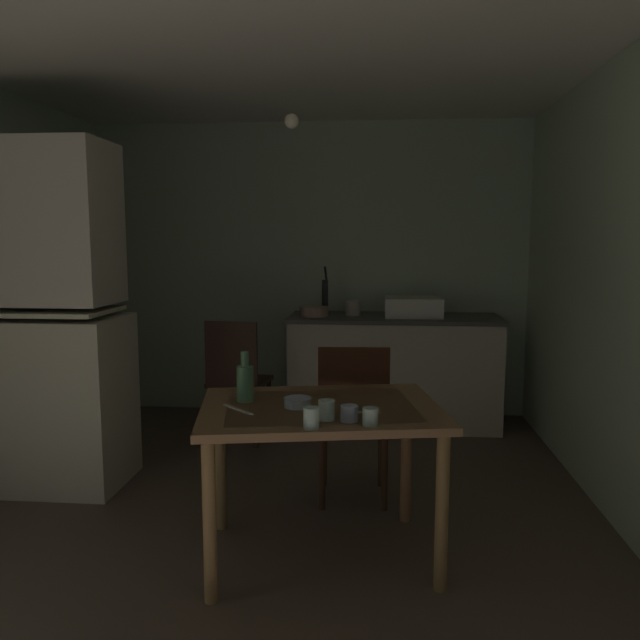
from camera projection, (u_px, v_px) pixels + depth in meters
name	position (u px, v px, depth m)	size (l,w,h in m)	color
ground_plane	(266.00, 516.00, 3.38)	(5.20, 5.20, 0.00)	brown
wall_back	(309.00, 270.00, 5.35)	(3.71, 0.10, 2.42)	#B5D0B0
ceiling_slab	(260.00, 31.00, 3.06)	(3.71, 4.30, 0.10)	silver
hutch_cabinet	(48.00, 328.00, 3.73)	(0.86, 0.58, 2.03)	beige
counter_cabinet	(393.00, 370.00, 5.02)	(1.65, 0.64, 0.87)	beige
sink_basin	(413.00, 307.00, 4.94)	(0.44, 0.34, 0.15)	white
hand_pump	(325.00, 294.00, 5.03)	(0.05, 0.27, 0.39)	#232328
mixing_bowl_counter	(314.00, 311.00, 4.96)	(0.22, 0.22, 0.08)	tan
stoneware_crock	(353.00, 308.00, 5.02)	(0.12, 0.12, 0.11)	beige
dining_table	(320.00, 426.00, 2.88)	(1.20, 0.97, 0.72)	brown
chair_far_side	(353.00, 418.00, 3.50)	(0.42, 0.42, 0.90)	#3B2517
chair_by_counter	(237.00, 377.00, 4.56)	(0.44, 0.44, 0.90)	#3B271C
serving_bowl_wide	(298.00, 402.00, 2.84)	(0.12, 0.12, 0.04)	#9EB2C6
mug_dark	(370.00, 417.00, 2.56)	(0.06, 0.06, 0.07)	#ADD1C1
mug_tall	(311.00, 418.00, 2.52)	(0.06, 0.06, 0.09)	#ADD1C1
teacup_mint	(327.00, 410.00, 2.63)	(0.07, 0.07, 0.08)	#ADD1C1
teacup_cream	(349.00, 413.00, 2.62)	(0.07, 0.07, 0.07)	#9EB2C6
glass_bottle	(245.00, 382.00, 2.93)	(0.08, 0.08, 0.24)	#4C7F56
table_knife	(238.00, 409.00, 2.79)	(0.22, 0.02, 0.01)	silver
teaspoon_near_bowl	(363.00, 412.00, 2.75)	(0.14, 0.02, 0.01)	beige
pendant_bulb	(292.00, 121.00, 3.46)	(0.08, 0.08, 0.08)	#F9EFCC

